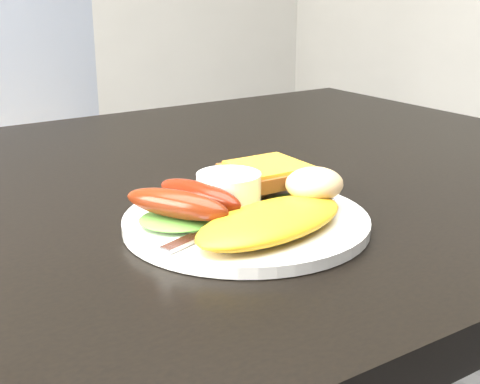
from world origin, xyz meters
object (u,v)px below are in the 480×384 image
person (202,90)px  dining_table (163,200)px  dining_chair (63,191)px  plate (246,221)px

person → dining_table: bearing=61.8°
dining_chair → plate: plate is taller
dining_chair → plate: 1.17m
dining_chair → person: person is taller
dining_table → plate: 0.17m
dining_table → plate: (0.00, -0.17, 0.03)m
dining_table → dining_chair: (0.20, 0.95, -0.28)m
dining_table → plate: plate is taller
dining_table → dining_chair: bearing=78.0°
dining_table → plate: size_ratio=5.27×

